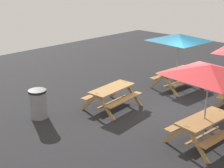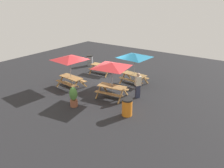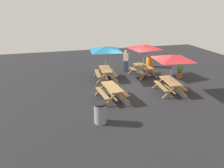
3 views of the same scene
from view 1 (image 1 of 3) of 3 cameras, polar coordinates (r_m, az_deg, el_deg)
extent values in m
plane|color=#232326|center=(11.41, 12.73, -4.48)|extent=(24.00, 24.00, 0.00)
cube|color=#A87A44|center=(10.97, 0.00, -0.79)|extent=(1.85, 0.86, 0.05)
cube|color=#A87A44|center=(10.76, 2.27, -2.87)|extent=(1.82, 0.42, 0.04)
cube|color=#A87A44|center=(11.41, -2.14, -1.56)|extent=(1.82, 0.42, 0.04)
cube|color=#A87A44|center=(10.34, -1.17, -4.31)|extent=(0.13, 0.80, 0.81)
cube|color=#A87A44|center=(10.79, -4.13, -3.31)|extent=(0.13, 0.80, 0.81)
cube|color=#A87A44|center=(11.48, 3.88, -1.88)|extent=(0.13, 0.80, 0.81)
cube|color=#A87A44|center=(11.89, 1.01, -1.08)|extent=(0.13, 0.80, 0.81)
cube|color=#A87A44|center=(11.16, 0.00, -3.30)|extent=(1.56, 0.21, 0.06)
cube|color=#A87A44|center=(9.06, 16.55, -6.15)|extent=(1.86, 0.87, 0.05)
cube|color=#A87A44|center=(8.94, 19.32, -8.90)|extent=(1.82, 0.43, 0.04)
cube|color=#A87A44|center=(9.45, 13.62, -6.72)|extent=(1.82, 0.43, 0.04)
cube|color=#A87A44|center=(8.46, 15.38, -10.75)|extent=(0.14, 0.80, 0.81)
cube|color=#A87A44|center=(8.83, 11.48, -9.09)|extent=(0.14, 0.80, 0.81)
cube|color=#A87A44|center=(9.99, 17.13, -6.10)|extent=(0.14, 0.80, 0.81)
cube|color=#A87A44|center=(9.29, 16.24, -9.06)|extent=(1.56, 0.22, 0.06)
cylinder|color=gray|center=(8.90, 16.80, -3.76)|extent=(0.04, 0.04, 2.30)
pyramid|color=red|center=(8.56, 17.45, 2.47)|extent=(2.82, 2.82, 0.28)
cube|color=#A87A44|center=(13.22, 11.72, 2.33)|extent=(1.85, 0.85, 0.05)
cube|color=#A87A44|center=(13.00, 13.54, 0.55)|extent=(1.82, 0.42, 0.04)
cube|color=#A87A44|center=(13.63, 9.83, 1.69)|extent=(1.82, 0.42, 0.04)
cube|color=#A87A44|center=(12.54, 10.72, -0.33)|extent=(0.13, 0.80, 0.81)
cube|color=#A87A44|center=(12.97, 8.22, 0.49)|extent=(0.13, 0.80, 0.81)
cube|color=#A87A44|center=(13.74, 14.82, 1.11)|extent=(0.13, 0.80, 0.81)
cube|color=#A87A44|center=(14.14, 12.41, 1.82)|extent=(0.13, 0.80, 0.81)
cube|color=#A87A44|center=(13.38, 11.57, 0.20)|extent=(1.56, 0.21, 0.06)
cylinder|color=gray|center=(13.11, 11.85, 4.04)|extent=(0.04, 0.04, 2.30)
pyramid|color=teal|center=(12.89, 12.15, 8.37)|extent=(2.82, 2.82, 0.28)
cylinder|color=gray|center=(10.60, -13.31, -3.77)|extent=(0.56, 0.56, 0.90)
cylinder|color=black|center=(10.42, -13.51, -1.29)|extent=(0.59, 0.59, 0.08)
camera|label=2|loc=(19.29, 66.80, 12.65)|focal=35.00mm
camera|label=3|loc=(10.69, -66.04, 11.30)|focal=35.00mm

